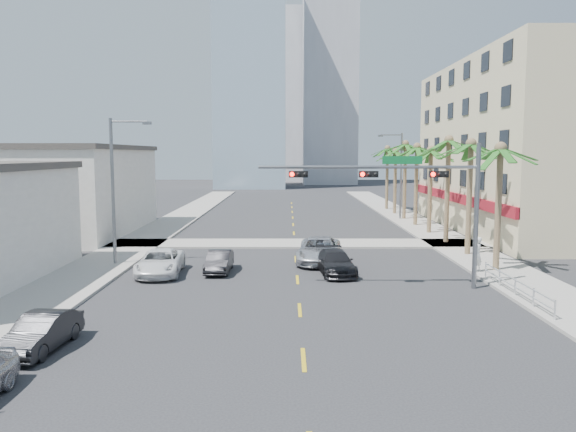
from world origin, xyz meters
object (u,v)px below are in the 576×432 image
(car_parked_far, at_px, (160,262))
(car_lane_left, at_px, (219,262))
(car_parked_mid, at_px, (41,332))
(traffic_signal_mast, at_px, (414,190))
(car_lane_right, at_px, (335,262))
(pedestrian, at_px, (477,254))
(car_lane_center, at_px, (319,250))

(car_parked_far, distance_m, car_lane_left, 3.35)
(car_parked_mid, bearing_deg, traffic_signal_mast, 36.01)
(traffic_signal_mast, height_order, car_lane_left, traffic_signal_mast)
(car_lane_left, height_order, car_lane_right, car_lane_right)
(pedestrian, bearing_deg, car_lane_right, -43.65)
(car_lane_left, bearing_deg, car_parked_far, -167.12)
(car_parked_mid, distance_m, car_lane_left, 13.88)
(pedestrian, bearing_deg, traffic_signal_mast, -5.44)
(traffic_signal_mast, xyz_separation_m, car_lane_right, (-3.59, 3.56, -4.39))
(car_lane_left, xyz_separation_m, car_lane_right, (6.72, -0.50, 0.05))
(car_parked_far, bearing_deg, car_lane_left, 8.30)
(pedestrian, bearing_deg, car_lane_left, -45.46)
(car_parked_mid, relative_size, car_lane_left, 1.03)
(car_lane_center, bearing_deg, car_lane_right, -71.64)
(traffic_signal_mast, xyz_separation_m, car_lane_left, (-10.31, 4.06, -4.44))
(pedestrian, bearing_deg, car_parked_far, -42.91)
(traffic_signal_mast, relative_size, car_lane_center, 1.95)
(car_parked_far, xyz_separation_m, car_lane_center, (9.26, 3.56, 0.09))
(car_lane_left, xyz_separation_m, car_lane_center, (5.99, 2.87, 0.17))
(car_parked_far, xyz_separation_m, pedestrian, (18.10, 0.16, 0.45))
(car_parked_far, relative_size, car_lane_right, 1.10)
(car_lane_center, bearing_deg, car_parked_far, -152.85)
(car_lane_right, bearing_deg, car_lane_center, 95.76)
(car_lane_right, height_order, pedestrian, pedestrian)
(car_lane_right, relative_size, pedestrian, 2.31)
(car_lane_left, distance_m, car_lane_right, 6.74)
(traffic_signal_mast, height_order, car_lane_right, traffic_signal_mast)
(car_parked_mid, height_order, car_lane_left, car_parked_mid)
(car_parked_mid, xyz_separation_m, car_parked_far, (1.36, 12.39, 0.06))
(car_parked_mid, xyz_separation_m, car_lane_left, (4.64, 13.08, -0.02))
(traffic_signal_mast, height_order, car_parked_far, traffic_signal_mast)
(car_parked_mid, relative_size, car_lane_center, 0.69)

